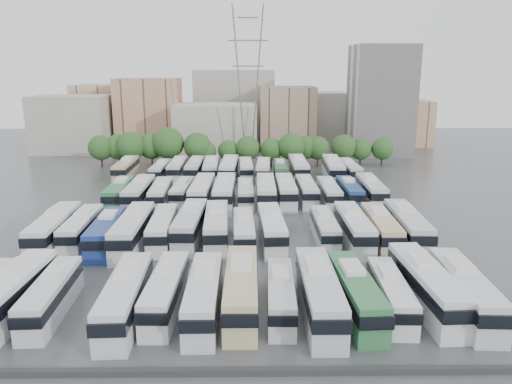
{
  "coord_description": "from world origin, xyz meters",
  "views": [
    {
      "loc": [
        2.4,
        -63.91,
        21.15
      ],
      "look_at": [
        3.26,
        7.64,
        3.0
      ],
      "focal_mm": 35.0,
      "sensor_mm": 36.0,
      "label": 1
    }
  ],
  "objects_px": {
    "bus_r3_s10": "(299,168)",
    "bus_r3_s8": "(263,170)",
    "bus_r1_s0": "(54,228)",
    "bus_r3_s7": "(246,169)",
    "bus_r2_s3": "(161,193)",
    "bus_r3_s9": "(280,171)",
    "bus_r3_s0": "(126,169)",
    "bus_r2_s10": "(307,190)",
    "bus_r0_s4": "(125,297)",
    "bus_r0_s5": "(166,291)",
    "bus_r0_s11": "(391,294)",
    "bus_r0_s10": "(355,293)",
    "bus_r1_s8": "(272,228)",
    "bus_r0_s9": "(319,293)",
    "apartment_tower": "(380,100)",
    "bus_r0_s1": "(10,295)",
    "bus_r1_s12": "(381,228)",
    "bus_r2_s4": "(182,192)",
    "bus_r3_s3": "(178,169)",
    "electricity_pylon": "(248,77)",
    "bus_r0_s7": "(241,289)",
    "bus_r0_s6": "(204,295)",
    "bus_r1_s11": "(354,228)",
    "bus_r3_s5": "(211,169)",
    "bus_r1_s3": "(133,230)",
    "bus_r3_s2": "(161,171)",
    "bus_r1_s6": "(217,226)",
    "bus_r0_s2": "(51,295)",
    "bus_r3_s12": "(333,169)",
    "bus_r0_s13": "(465,290)",
    "bus_r2_s2": "(139,193)",
    "bus_r2_s6": "(225,192)",
    "bus_r2_s1": "(120,193)",
    "bus_r3_s4": "(195,169)",
    "bus_r2_s12": "(350,192)",
    "bus_r1_s2": "(106,232)",
    "bus_r2_s11": "(329,193)",
    "bus_r1_s4": "(163,228)",
    "bus_r1_s5": "(190,224)",
    "bus_r1_s7": "(244,231)",
    "bus_r2_s9": "(286,191)",
    "bus_r2_s5": "(202,192)",
    "bus_r0_s12": "(427,286)",
    "bus_r2_s8": "(266,191)",
    "bus_r1_s1": "(82,228)",
    "bus_r0_s8": "(281,295)",
    "bus_r2_s13": "(371,190)"
  },
  "relations": [
    {
      "from": "bus_r3_s10",
      "to": "bus_r3_s8",
      "type": "bearing_deg",
      "value": -179.61
    },
    {
      "from": "bus_r1_s0",
      "to": "bus_r3_s7",
      "type": "xyz_separation_m",
      "value": [
        22.93,
        37.09,
        -0.29
      ]
    },
    {
      "from": "bus_r2_s3",
      "to": "bus_r3_s9",
      "type": "xyz_separation_m",
      "value": [
        19.8,
        17.51,
        -0.06
      ]
    },
    {
      "from": "bus_r3_s0",
      "to": "bus_r3_s10",
      "type": "relative_size",
      "value": 0.92
    },
    {
      "from": "bus_r2_s10",
      "to": "bus_r0_s4",
      "type": "bearing_deg",
      "value": -118.19
    },
    {
      "from": "bus_r0_s5",
      "to": "bus_r3_s9",
      "type": "relative_size",
      "value": 1.05
    },
    {
      "from": "bus_r0_s11",
      "to": "bus_r3_s8",
      "type": "distance_m",
      "value": 54.31
    },
    {
      "from": "bus_r0_s10",
      "to": "bus_r1_s8",
      "type": "height_order",
      "value": "bus_r1_s8"
    },
    {
      "from": "bus_r3_s8",
      "to": "bus_r0_s9",
      "type": "bearing_deg",
      "value": -83.59
    },
    {
      "from": "apartment_tower",
      "to": "bus_r0_s1",
      "type": "height_order",
      "value": "apartment_tower"
    },
    {
      "from": "bus_r1_s12",
      "to": "bus_r2_s4",
      "type": "xyz_separation_m",
      "value": [
        -26.7,
        19.42,
        -0.26
      ]
    },
    {
      "from": "bus_r2_s10",
      "to": "bus_r3_s3",
      "type": "xyz_separation_m",
      "value": [
        -23.07,
        17.64,
        0.04
      ]
    },
    {
      "from": "electricity_pylon",
      "to": "bus_r2_s4",
      "type": "height_order",
      "value": "electricity_pylon"
    },
    {
      "from": "bus_r2_s3",
      "to": "bus_r0_s7",
      "type": "bearing_deg",
      "value": -71.59
    },
    {
      "from": "bus_r0_s6",
      "to": "bus_r0_s7",
      "type": "distance_m",
      "value": 3.36
    },
    {
      "from": "bus_r1_s11",
      "to": "bus_r3_s10",
      "type": "distance_m",
      "value": 36.14
    },
    {
      "from": "bus_r2_s4",
      "to": "bus_r3_s5",
      "type": "distance_m",
      "value": 17.13
    },
    {
      "from": "bus_r0_s6",
      "to": "bus_r1_s3",
      "type": "bearing_deg",
      "value": 119.79
    },
    {
      "from": "bus_r3_s2",
      "to": "apartment_tower",
      "type": "bearing_deg",
      "value": 32.83
    },
    {
      "from": "bus_r0_s11",
      "to": "bus_r1_s6",
      "type": "relative_size",
      "value": 0.84
    },
    {
      "from": "bus_r0_s2",
      "to": "bus_r3_s12",
      "type": "height_order",
      "value": "bus_r3_s12"
    },
    {
      "from": "bus_r0_s13",
      "to": "bus_r2_s10",
      "type": "distance_m",
      "value": 38.31
    },
    {
      "from": "bus_r2_s2",
      "to": "bus_r3_s12",
      "type": "height_order",
      "value": "bus_r3_s12"
    },
    {
      "from": "bus_r2_s6",
      "to": "bus_r3_s2",
      "type": "relative_size",
      "value": 1.22
    },
    {
      "from": "bus_r2_s1",
      "to": "bus_r3_s4",
      "type": "height_order",
      "value": "bus_r2_s1"
    },
    {
      "from": "bus_r1_s11",
      "to": "bus_r2_s12",
      "type": "height_order",
      "value": "bus_r1_s11"
    },
    {
      "from": "bus_r1_s2",
      "to": "bus_r2_s2",
      "type": "distance_m",
      "value": 18.49
    },
    {
      "from": "bus_r0_s4",
      "to": "bus_r3_s0",
      "type": "distance_m",
      "value": 56.85
    },
    {
      "from": "bus_r0_s11",
      "to": "bus_r1_s0",
      "type": "xyz_separation_m",
      "value": [
        -36.13,
        17.43,
        0.37
      ]
    },
    {
      "from": "bus_r2_s11",
      "to": "bus_r2_s10",
      "type": "bearing_deg",
      "value": 158.56
    },
    {
      "from": "bus_r0_s1",
      "to": "bus_r1_s4",
      "type": "relative_size",
      "value": 1.13
    },
    {
      "from": "bus_r1_s5",
      "to": "bus_r2_s12",
      "type": "height_order",
      "value": "bus_r1_s5"
    },
    {
      "from": "bus_r1_s5",
      "to": "bus_r1_s7",
      "type": "relative_size",
      "value": 1.15
    },
    {
      "from": "bus_r0_s6",
      "to": "bus_r0_s10",
      "type": "xyz_separation_m",
      "value": [
        13.2,
        0.3,
        -0.01
      ]
    },
    {
      "from": "bus_r2_s2",
      "to": "bus_r1_s2",
      "type": "bearing_deg",
      "value": -89.83
    },
    {
      "from": "electricity_pylon",
      "to": "bus_r1_s4",
      "type": "height_order",
      "value": "electricity_pylon"
    },
    {
      "from": "bus_r2_s9",
      "to": "bus_r2_s12",
      "type": "xyz_separation_m",
      "value": [
        10.08,
        -0.25,
        -0.18
      ]
    },
    {
      "from": "bus_r1_s12",
      "to": "bus_r2_s2",
      "type": "height_order",
      "value": "bus_r2_s2"
    },
    {
      "from": "bus_r2_s5",
      "to": "bus_r2_s9",
      "type": "xyz_separation_m",
      "value": [
        13.16,
        1.22,
        -0.12
      ]
    },
    {
      "from": "bus_r0_s6",
      "to": "bus_r2_s1",
      "type": "height_order",
      "value": "bus_r0_s6"
    },
    {
      "from": "bus_r0_s12",
      "to": "bus_r2_s8",
      "type": "height_order",
      "value": "bus_r0_s12"
    },
    {
      "from": "bus_r3_s12",
      "to": "bus_r0_s10",
      "type": "bearing_deg",
      "value": -94.8
    },
    {
      "from": "bus_r1_s1",
      "to": "bus_r2_s12",
      "type": "height_order",
      "value": "bus_r1_s1"
    },
    {
      "from": "bus_r0_s13",
      "to": "bus_r3_s0",
      "type": "bearing_deg",
      "value": 131.02
    },
    {
      "from": "bus_r0_s7",
      "to": "bus_r3_s5",
      "type": "bearing_deg",
      "value": 97.25
    },
    {
      "from": "bus_r0_s10",
      "to": "bus_r0_s8",
      "type": "bearing_deg",
      "value": 175.61
    },
    {
      "from": "bus_r1_s3",
      "to": "bus_r2_s4",
      "type": "bearing_deg",
      "value": 80.33
    },
    {
      "from": "bus_r2_s2",
      "to": "bus_r2_s1",
      "type": "bearing_deg",
      "value": 174.03
    },
    {
      "from": "bus_r1_s4",
      "to": "bus_r2_s13",
      "type": "bearing_deg",
      "value": 29.42
    },
    {
      "from": "bus_r2_s13",
      "to": "bus_r3_s2",
      "type": "relative_size",
      "value": 1.14
    }
  ]
}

